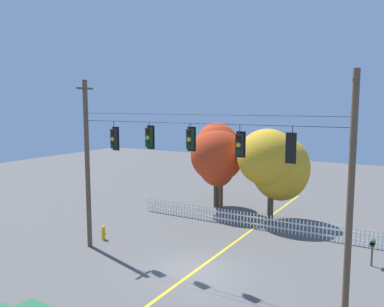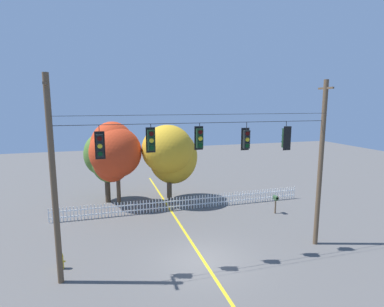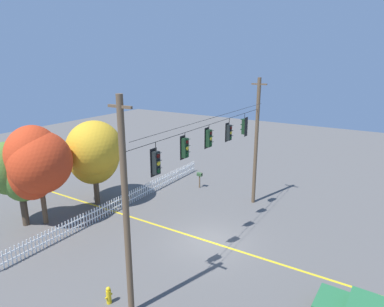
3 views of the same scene
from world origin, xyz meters
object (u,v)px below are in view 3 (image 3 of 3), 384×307
object	(u,v)px
traffic_signal_northbound_primary	(156,163)
traffic_signal_westbound_side	(229,132)
autumn_maple_near_fence	(16,172)
autumn_maple_mid	(36,162)
fire_hydrant	(109,295)
traffic_signal_eastbound_side	(209,138)
traffic_signal_southbound_primary	(244,126)
traffic_signal_northbound_secondary	(185,148)
autumn_oak_far_east	(93,152)
roadside_mailbox	(200,175)

from	to	relation	value
traffic_signal_northbound_primary	traffic_signal_westbound_side	size ratio (longest dim) A/B	1.07
autumn_maple_near_fence	autumn_maple_mid	size ratio (longest dim) A/B	0.84
fire_hydrant	autumn_maple_mid	bearing A→B (deg)	71.40
traffic_signal_eastbound_side	fire_hydrant	size ratio (longest dim) A/B	1.59
traffic_signal_northbound_primary	traffic_signal_southbound_primary	xyz separation A→B (m)	(9.19, -0.02, 0.04)
traffic_signal_northbound_primary	traffic_signal_westbound_side	bearing A→B (deg)	-0.01
traffic_signal_northbound_secondary	autumn_maple_mid	world-z (taller)	traffic_signal_northbound_secondary
traffic_signal_westbound_side	traffic_signal_southbound_primary	size ratio (longest dim) A/B	0.96
traffic_signal_southbound_primary	autumn_maple_near_fence	distance (m)	14.58
autumn_maple_mid	autumn_oak_far_east	world-z (taller)	autumn_maple_mid
traffic_signal_northbound_secondary	autumn_maple_near_fence	bearing A→B (deg)	100.01
autumn_maple_mid	autumn_maple_near_fence	bearing A→B (deg)	117.73
traffic_signal_westbound_side	fire_hydrant	world-z (taller)	traffic_signal_westbound_side
traffic_signal_westbound_side	autumn_maple_mid	bearing A→B (deg)	121.29
roadside_mailbox	traffic_signal_northbound_secondary	bearing A→B (deg)	-153.09
autumn_maple_near_fence	roadside_mailbox	bearing A→B (deg)	-28.46
traffic_signal_northbound_secondary	roadside_mailbox	distance (m)	12.00
traffic_signal_southbound_primary	autumn_oak_far_east	xyz separation A→B (m)	(-3.99, 9.78, -2.19)
traffic_signal_southbound_primary	autumn_maple_near_fence	size ratio (longest dim) A/B	0.27
autumn_maple_mid	traffic_signal_westbound_side	bearing A→B (deg)	-58.71
traffic_signal_eastbound_side	autumn_maple_near_fence	size ratio (longest dim) A/B	0.23
traffic_signal_southbound_primary	autumn_maple_mid	bearing A→B (deg)	129.71
autumn_maple_mid	traffic_signal_northbound_primary	bearing A→B (deg)	-95.14
traffic_signal_southbound_primary	autumn_maple_near_fence	bearing A→B (deg)	128.55
traffic_signal_northbound_secondary	autumn_maple_mid	xyz separation A→B (m)	(-1.33, 9.97, -2.01)
traffic_signal_northbound_secondary	autumn_oak_far_east	bearing A→B (deg)	73.03
autumn_maple_mid	fire_hydrant	distance (m)	10.02
traffic_signal_northbound_primary	autumn_maple_near_fence	world-z (taller)	traffic_signal_northbound_primary
traffic_signal_northbound_secondary	autumn_oak_far_east	size ratio (longest dim) A/B	0.21
traffic_signal_eastbound_side	autumn_maple_near_fence	xyz separation A→B (m)	(-4.28, 11.21, -2.65)
autumn_oak_far_east	roadside_mailbox	xyz separation A→B (m)	(6.68, -4.86, -2.84)
traffic_signal_westbound_side	autumn_maple_mid	world-z (taller)	traffic_signal_westbound_side
traffic_signal_northbound_secondary	traffic_signal_westbound_side	distance (m)	4.73
traffic_signal_northbound_secondary	traffic_signal_westbound_side	world-z (taller)	same
traffic_signal_westbound_side	autumn_oak_far_east	bearing A→B (deg)	100.19
autumn_maple_near_fence	roadside_mailbox	size ratio (longest dim) A/B	4.13
autumn_maple_mid	fire_hydrant	world-z (taller)	autumn_maple_mid
autumn_maple_near_fence	autumn_maple_mid	bearing A→B (deg)	-62.27
fire_hydrant	roadside_mailbox	world-z (taller)	roadside_mailbox
traffic_signal_eastbound_side	traffic_signal_southbound_primary	world-z (taller)	same
traffic_signal_northbound_primary	autumn_maple_mid	distance (m)	10.18
traffic_signal_northbound_primary	autumn_oak_far_east	size ratio (longest dim) A/B	0.24
traffic_signal_northbound_primary	traffic_signal_westbound_side	world-z (taller)	same
traffic_signal_westbound_side	roadside_mailbox	bearing A→B (deg)	44.86
autumn_oak_far_east	traffic_signal_northbound_secondary	bearing A→B (deg)	-106.97
traffic_signal_northbound_primary	autumn_oak_far_east	world-z (taller)	traffic_signal_northbound_primary
traffic_signal_northbound_primary	autumn_maple_mid	xyz separation A→B (m)	(0.90, 9.97, -1.85)
autumn_maple_mid	autumn_oak_far_east	size ratio (longest dim) A/B	1.04
autumn_oak_far_east	autumn_maple_mid	bearing A→B (deg)	177.20
traffic_signal_southbound_primary	traffic_signal_northbound_primary	bearing A→B (deg)	179.88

